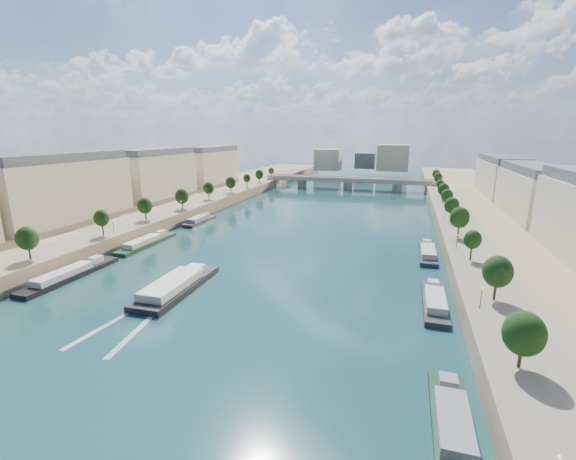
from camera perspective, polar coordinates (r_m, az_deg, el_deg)
The scene contains 17 objects.
ground at distance 139.68m, azimuth 0.90°, elevation -1.23°, with size 700.00×700.00×0.00m, color #0B2F32.
quay_left at distance 172.99m, azimuth -22.66°, elevation 1.55°, with size 44.00×520.00×5.00m, color #9E8460.
quay_right at distance 138.21m, azimuth 30.94°, elevation -2.41°, with size 44.00×520.00×5.00m, color #9E8460.
pave_left at distance 163.38m, azimuth -18.68°, elevation 2.12°, with size 14.00×520.00×0.10m, color gray.
pave_right at distance 134.62m, azimuth 24.89°, elevation -0.95°, with size 14.00×520.00×0.10m, color gray.
trees_left at distance 162.84m, azimuth -17.85°, elevation 4.10°, with size 4.80×268.80×8.26m.
trees_right at distance 142.88m, azimuth 23.83°, elevation 2.22°, with size 4.80×268.80×8.26m.
lamps_left at distance 152.34m, azimuth -19.55°, elevation 2.26°, with size 0.36×200.36×4.28m.
lamps_right at distance 138.26m, azimuth 22.91°, elevation 0.79°, with size 0.36×200.36×4.28m.
buildings_left at distance 188.18m, azimuth -23.83°, elevation 6.70°, with size 16.00×226.00×23.20m.
buildings_right at distance 150.45m, azimuth 35.39°, elevation 3.66°, with size 16.00×226.00×23.20m.
skyline at distance 351.19m, azimuth 11.68°, elevation 10.28°, with size 79.00×42.00×22.00m.
bridge at distance 263.89m, azimuth 8.89°, elevation 7.09°, with size 112.00×12.00×8.15m.
tour_barge at distance 98.28m, azimuth -16.19°, elevation -7.95°, with size 9.07×29.13×3.92m.
wake at distance 86.69m, azimuth -22.22°, elevation -12.35°, with size 10.76×26.00×0.04m.
moored_barges_left at distance 116.02m, azimuth -30.22°, elevation -6.08°, with size 5.00×158.71×3.60m.
moored_barges_right at distance 76.82m, azimuth 21.65°, elevation -15.18°, with size 5.00×132.73×3.60m.
Camera 1 is at (37.58, -29.24, 37.32)m, focal length 24.00 mm.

